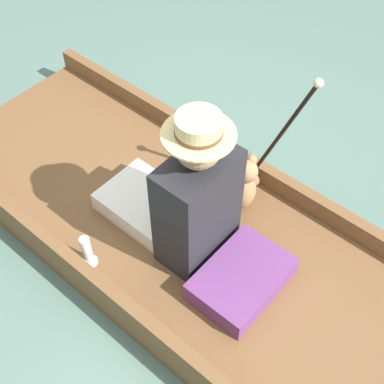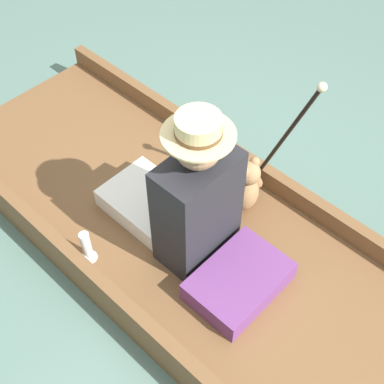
{
  "view_description": "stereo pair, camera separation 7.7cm",
  "coord_description": "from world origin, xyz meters",
  "px_view_note": "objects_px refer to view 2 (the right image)",
  "views": [
    {
      "loc": [
        -1.21,
        -1.1,
        2.36
      ],
      "look_at": [
        -0.04,
        -0.1,
        0.54
      ],
      "focal_mm": 50.0,
      "sensor_mm": 36.0,
      "label": 1
    },
    {
      "loc": [
        -1.15,
        -1.16,
        2.36
      ],
      "look_at": [
        -0.04,
        -0.1,
        0.54
      ],
      "focal_mm": 50.0,
      "sensor_mm": 36.0,
      "label": 2
    }
  ],
  "objects_px": {
    "seated_person": "(186,199)",
    "teddy_bear": "(246,187)",
    "wine_glass": "(86,245)",
    "walking_cane": "(287,133)"
  },
  "relations": [
    {
      "from": "seated_person",
      "to": "walking_cane",
      "type": "xyz_separation_m",
      "value": [
        0.5,
        -0.18,
        0.18
      ]
    },
    {
      "from": "wine_glass",
      "to": "walking_cane",
      "type": "bearing_deg",
      "value": -25.78
    },
    {
      "from": "teddy_bear",
      "to": "wine_glass",
      "type": "distance_m",
      "value": 0.85
    },
    {
      "from": "seated_person",
      "to": "teddy_bear",
      "type": "xyz_separation_m",
      "value": [
        0.36,
        -0.08,
        -0.15
      ]
    },
    {
      "from": "teddy_bear",
      "to": "wine_glass",
      "type": "relative_size",
      "value": 1.77
    },
    {
      "from": "wine_glass",
      "to": "walking_cane",
      "type": "xyz_separation_m",
      "value": [
        0.91,
        -0.44,
        0.39
      ]
    },
    {
      "from": "seated_person",
      "to": "walking_cane",
      "type": "relative_size",
      "value": 0.99
    },
    {
      "from": "wine_glass",
      "to": "teddy_bear",
      "type": "bearing_deg",
      "value": -24.01
    },
    {
      "from": "teddy_bear",
      "to": "walking_cane",
      "type": "height_order",
      "value": "walking_cane"
    },
    {
      "from": "seated_person",
      "to": "wine_glass",
      "type": "distance_m",
      "value": 0.53
    }
  ]
}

